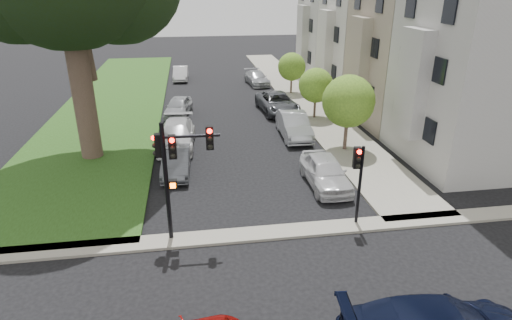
{
  "coord_description": "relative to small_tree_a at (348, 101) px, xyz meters",
  "views": [
    {
      "loc": [
        -2.7,
        -12.43,
        9.39
      ],
      "look_at": [
        0.0,
        5.0,
        2.0
      ],
      "focal_mm": 30.0,
      "sensor_mm": 36.0,
      "label": 1
    }
  ],
  "objects": [
    {
      "name": "car_parked_7",
      "position": [
        -9.91,
        8.94,
        -2.34
      ],
      "size": [
        2.42,
        4.31,
        1.38
      ],
      "primitive_type": "imported",
      "rotation": [
        0.0,
        0.0,
        -0.2
      ],
      "color": "#999BA0",
      "rests_on": "ground"
    },
    {
      "name": "house_a",
      "position": [
        6.25,
        -2.37,
        3.91
      ],
      "size": [
        7.7,
        7.55,
        15.97
      ],
      "color": "silver",
      "rests_on": "ground"
    },
    {
      "name": "small_tree_c",
      "position": [
        0.0,
        14.11,
        -0.59
      ],
      "size": [
        2.45,
        2.45,
        3.67
      ],
      "color": "#47362D",
      "rests_on": "ground"
    },
    {
      "name": "car_parked_2",
      "position": [
        -2.37,
        8.62,
        -2.28
      ],
      "size": [
        2.92,
        5.6,
        1.51
      ],
      "primitive_type": "imported",
      "rotation": [
        0.0,
        0.0,
        0.08
      ],
      "color": "#3F4247",
      "rests_on": "ground"
    },
    {
      "name": "sidewalk_cross",
      "position": [
        -6.2,
        -8.37,
        -2.97
      ],
      "size": [
        60.0,
        1.0,
        0.12
      ],
      "primitive_type": "cube",
      "color": "gray",
      "rests_on": "ground"
    },
    {
      "name": "car_parked_5",
      "position": [
        -9.89,
        -1.78,
        -2.38
      ],
      "size": [
        1.54,
        4.01,
        1.3
      ],
      "primitive_type": "imported",
      "rotation": [
        0.0,
        0.0,
        -0.04
      ],
      "color": "#3F4247",
      "rests_on": "ground"
    },
    {
      "name": "house_b",
      "position": [
        6.25,
        5.13,
        3.91
      ],
      "size": [
        7.7,
        7.55,
        15.97
      ],
      "color": "#A19E8F",
      "rests_on": "ground"
    },
    {
      "name": "traffic_signal_main",
      "position": [
        -9.62,
        -8.14,
        0.3
      ],
      "size": [
        2.35,
        0.61,
        4.82
      ],
      "color": "black",
      "rests_on": "ground"
    },
    {
      "name": "car_parked_0",
      "position": [
        -2.6,
        -4.39,
        -2.28
      ],
      "size": [
        1.78,
        4.42,
        1.5
      ],
      "primitive_type": "imported",
      "rotation": [
        0.0,
        0.0,
        -0.0
      ],
      "color": "silver",
      "rests_on": "ground"
    },
    {
      "name": "sidewalk_right",
      "position": [
        0.55,
        13.63,
        -2.97
      ],
      "size": [
        3.5,
        44.0,
        0.12
      ],
      "primitive_type": "cube",
      "color": "gray",
      "rests_on": "ground"
    },
    {
      "name": "small_tree_b",
      "position": [
        -0.0,
        6.54,
        -0.54
      ],
      "size": [
        2.49,
        2.49,
        3.74
      ],
      "color": "#47362D",
      "rests_on": "ground"
    },
    {
      "name": "car_parked_1",
      "position": [
        -2.44,
        2.87,
        -2.25
      ],
      "size": [
        1.78,
        4.79,
        1.56
      ],
      "primitive_type": "imported",
      "rotation": [
        0.0,
        0.0,
        -0.03
      ],
      "color": "#999BA0",
      "rests_on": "ground"
    },
    {
      "name": "car_parked_4",
      "position": [
        -2.43,
        18.36,
        -2.38
      ],
      "size": [
        2.26,
        4.6,
        1.29
      ],
      "primitive_type": "imported",
      "rotation": [
        0.0,
        0.0,
        0.11
      ],
      "color": "#999BA0",
      "rests_on": "ground"
    },
    {
      "name": "ground",
      "position": [
        -6.2,
        -10.37,
        -3.03
      ],
      "size": [
        140.0,
        140.0,
        0.0
      ],
      "primitive_type": "plane",
      "color": "black",
      "rests_on": "ground"
    },
    {
      "name": "car_parked_9",
      "position": [
        -9.84,
        21.68,
        -2.35
      ],
      "size": [
        1.55,
        4.15,
        1.35
      ],
      "primitive_type": "imported",
      "rotation": [
        0.0,
        0.0,
        -0.03
      ],
      "color": "silver",
      "rests_on": "ground"
    },
    {
      "name": "small_tree_a",
      "position": [
        0.0,
        0.0,
        0.0
      ],
      "size": [
        3.04,
        3.04,
        4.55
      ],
      "color": "#47362D",
      "rests_on": "ground"
    },
    {
      "name": "grass_strip",
      "position": [
        -15.2,
        13.63,
        -2.97
      ],
      "size": [
        8.0,
        44.0,
        0.12
      ],
      "primitive_type": "cube",
      "color": "#234513",
      "rests_on": "ground"
    },
    {
      "name": "car_parked_6",
      "position": [
        -9.93,
        2.17,
        -2.27
      ],
      "size": [
        2.44,
        5.36,
        1.52
      ],
      "primitive_type": "imported",
      "rotation": [
        0.0,
        0.0,
        -0.06
      ],
      "color": "silver",
      "rests_on": "ground"
    },
    {
      "name": "house_d",
      "position": [
        6.25,
        20.13,
        3.91
      ],
      "size": [
        7.7,
        7.55,
        15.97
      ],
      "color": "#A8A49B",
      "rests_on": "ground"
    },
    {
      "name": "house_c",
      "position": [
        6.25,
        12.63,
        3.91
      ],
      "size": [
        7.7,
        7.55,
        15.97
      ],
      "color": "beige",
      "rests_on": "ground"
    },
    {
      "name": "traffic_signal_secondary",
      "position": [
        -2.53,
        -8.17,
        -0.6
      ],
      "size": [
        0.46,
        0.37,
        3.49
      ],
      "color": "black",
      "rests_on": "ground"
    }
  ]
}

